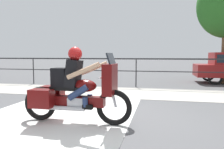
% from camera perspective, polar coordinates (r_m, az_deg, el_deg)
% --- Properties ---
extents(ground_plane, '(120.00, 120.00, 0.00)m').
position_cam_1_polar(ground_plane, '(5.04, 0.11, -11.34)').
color(ground_plane, '#565659').
extents(sidewalk_band, '(44.00, 2.40, 0.01)m').
position_cam_1_polar(sidewalk_band, '(8.31, 5.11, -4.73)').
color(sidewalk_band, '#B7B2A8').
rests_on(sidewalk_band, ground).
extents(crosswalk_band, '(3.53, 6.00, 0.01)m').
position_cam_1_polar(crosswalk_band, '(5.29, -14.74, -10.66)').
color(crosswalk_band, silver).
rests_on(crosswalk_band, ground).
extents(fence_railing, '(36.00, 0.05, 1.28)m').
position_cam_1_polar(fence_railing, '(9.77, 6.33, 2.65)').
color(fence_railing, '#232326').
rests_on(fence_railing, ground).
extents(motorcycle, '(2.39, 0.76, 1.60)m').
position_cam_1_polar(motorcycle, '(4.65, -9.71, -3.92)').
color(motorcycle, black).
rests_on(motorcycle, ground).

